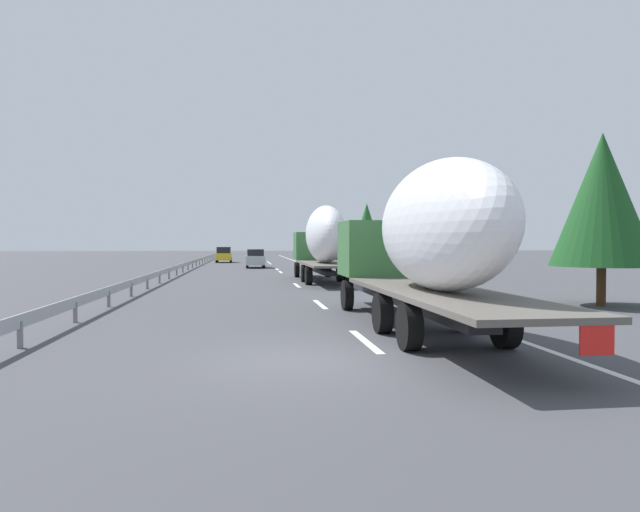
{
  "coord_description": "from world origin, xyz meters",
  "views": [
    {
      "loc": [
        -11.09,
        1.02,
        2.33
      ],
      "look_at": [
        18.91,
        -2.96,
        1.66
      ],
      "focal_mm": 31.58,
      "sensor_mm": 36.0,
      "label": 1
    }
  ],
  "objects_px": {
    "truck_lead": "(322,240)",
    "road_sign": "(331,243)",
    "car_yellow_coupe": "(224,255)",
    "truck_trailing": "(424,239)",
    "car_silver_hatch": "(255,258)"
  },
  "relations": [
    {
      "from": "car_yellow_coupe",
      "to": "road_sign",
      "type": "xyz_separation_m",
      "value": [
        -19.47,
        -10.36,
        1.44
      ]
    },
    {
      "from": "truck_lead",
      "to": "road_sign",
      "type": "relative_size",
      "value": 3.88
    },
    {
      "from": "truck_trailing",
      "to": "car_yellow_coupe",
      "type": "height_order",
      "value": "truck_trailing"
    },
    {
      "from": "truck_trailing",
      "to": "car_yellow_coupe",
      "type": "bearing_deg",
      "value": 7.44
    },
    {
      "from": "truck_trailing",
      "to": "road_sign",
      "type": "relative_size",
      "value": 4.05
    },
    {
      "from": "truck_lead",
      "to": "road_sign",
      "type": "distance_m",
      "value": 16.9
    },
    {
      "from": "truck_lead",
      "to": "car_yellow_coupe",
      "type": "distance_m",
      "value": 36.84
    },
    {
      "from": "truck_lead",
      "to": "truck_trailing",
      "type": "bearing_deg",
      "value": 180.0
    },
    {
      "from": "car_yellow_coupe",
      "to": "road_sign",
      "type": "distance_m",
      "value": 22.1
    },
    {
      "from": "truck_lead",
      "to": "road_sign",
      "type": "bearing_deg",
      "value": -10.57
    },
    {
      "from": "truck_trailing",
      "to": "car_silver_hatch",
      "type": "distance_m",
      "value": 40.31
    },
    {
      "from": "truck_trailing",
      "to": "car_silver_hatch",
      "type": "relative_size",
      "value": 2.98
    },
    {
      "from": "truck_lead",
      "to": "road_sign",
      "type": "xyz_separation_m",
      "value": [
        16.62,
        -3.1,
        -0.14
      ]
    },
    {
      "from": "car_yellow_coupe",
      "to": "truck_lead",
      "type": "bearing_deg",
      "value": -168.62
    },
    {
      "from": "truck_lead",
      "to": "road_sign",
      "type": "height_order",
      "value": "truck_lead"
    }
  ]
}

